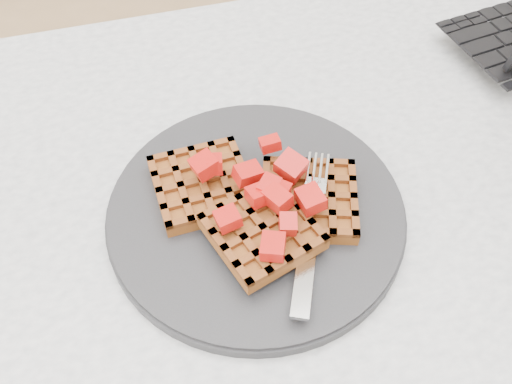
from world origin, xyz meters
TOP-DOWN VIEW (x-y plane):
  - table at (0.00, 0.00)m, footprint 1.20×0.80m
  - plate at (-0.07, 0.04)m, footprint 0.29×0.29m
  - waffles at (-0.07, 0.03)m, footprint 0.20×0.18m
  - strawberry_pile at (-0.07, 0.04)m, footprint 0.15×0.15m
  - fork at (-0.03, -0.00)m, footprint 0.10×0.17m

SIDE VIEW (x-z plane):
  - table at x=0.00m, z-range 0.26..1.01m
  - plate at x=-0.07m, z-range 0.75..0.77m
  - fork at x=-0.03m, z-range 0.77..0.78m
  - waffles at x=-0.07m, z-range 0.76..0.79m
  - strawberry_pile at x=-0.07m, z-range 0.79..0.82m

